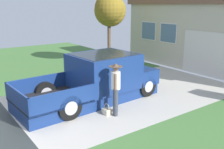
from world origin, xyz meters
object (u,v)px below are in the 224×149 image
(handbag, at_px, (107,111))
(front_yard_tree, at_px, (110,10))
(pickup_truck, at_px, (100,79))
(person_with_hat, at_px, (116,86))

(handbag, height_order, front_yard_tree, front_yard_tree)
(front_yard_tree, bearing_deg, handbag, -36.01)
(handbag, relative_size, front_yard_tree, 0.09)
(pickup_truck, bearing_deg, handbag, -27.70)
(person_with_hat, xyz_separation_m, front_yard_tree, (-6.00, 4.01, 2.21))
(pickup_truck, bearing_deg, front_yard_tree, 138.13)
(pickup_truck, distance_m, front_yard_tree, 6.30)
(person_with_hat, distance_m, front_yard_tree, 7.55)
(pickup_truck, relative_size, person_with_hat, 3.19)
(person_with_hat, xyz_separation_m, handbag, (-0.13, -0.26, -0.84))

